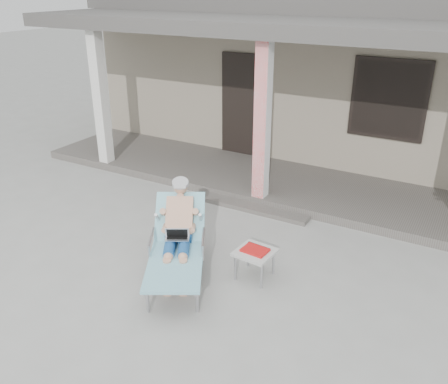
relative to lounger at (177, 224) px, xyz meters
The scene contains 7 objects.
ground 0.78m from the lounger, 85.15° to the left, with size 60.00×60.00×0.00m, color #9E9E99.
house 6.87m from the lounger, 89.77° to the left, with size 10.40×5.40×3.30m.
porch_deck 3.37m from the lounger, 89.55° to the left, with size 10.00×2.00×0.15m, color #605B56.
porch_overhang 3.85m from the lounger, 89.54° to the left, with size 10.00×2.30×2.85m.
porch_step 2.26m from the lounger, 89.31° to the left, with size 2.00×0.30×0.07m, color #605B56.
lounger is the anchor object (origin of this frame).
side_table 1.07m from the lounger, 21.86° to the left, with size 0.50×0.50×0.42m.
Camera 1 is at (3.14, -4.69, 3.56)m, focal length 38.00 mm.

